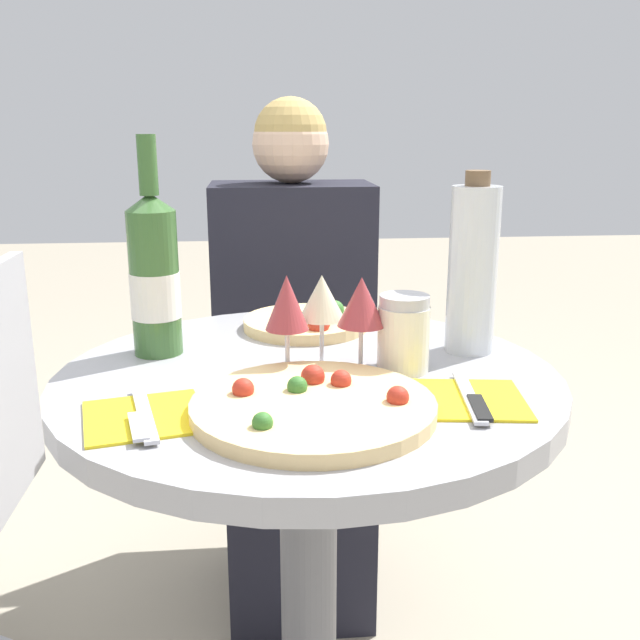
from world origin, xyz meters
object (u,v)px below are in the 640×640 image
(seated_diner, at_px, (295,381))
(tall_carafe, at_px, (473,269))
(pizza_large, at_px, (313,406))
(dining_table, at_px, (308,466))
(wine_bottle, at_px, (154,275))
(chair_behind_diner, at_px, (292,394))

(seated_diner, relative_size, tall_carafe, 3.91)
(seated_diner, xyz_separation_m, pizza_large, (-0.02, -0.72, 0.23))
(dining_table, xyz_separation_m, tall_carafe, (0.28, 0.08, 0.30))
(dining_table, height_order, pizza_large, pizza_large)
(dining_table, height_order, seated_diner, seated_diner)
(dining_table, distance_m, wine_bottle, 0.39)
(wine_bottle, bearing_deg, pizza_large, -50.49)
(seated_diner, height_order, tall_carafe, seated_diner)
(dining_table, distance_m, tall_carafe, 0.42)
(chair_behind_diner, height_order, tall_carafe, tall_carafe)
(seated_diner, distance_m, tall_carafe, 0.65)
(chair_behind_diner, bearing_deg, dining_table, 89.08)
(tall_carafe, bearing_deg, wine_bottle, 176.21)
(seated_diner, relative_size, wine_bottle, 3.29)
(wine_bottle, bearing_deg, dining_table, -26.37)
(dining_table, xyz_separation_m, wine_bottle, (-0.24, 0.12, 0.29))
(pizza_large, distance_m, wine_bottle, 0.39)
(dining_table, relative_size, wine_bottle, 2.19)
(dining_table, bearing_deg, wine_bottle, 153.63)
(wine_bottle, xyz_separation_m, tall_carafe, (0.51, -0.03, 0.01))
(pizza_large, bearing_deg, dining_table, 88.13)
(tall_carafe, bearing_deg, dining_table, -163.07)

